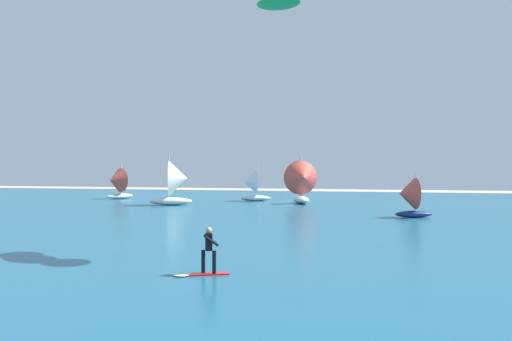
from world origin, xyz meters
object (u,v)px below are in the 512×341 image
at_px(kitesurfer, 203,258).
at_px(sailboat_far_right, 116,183).
at_px(sailboat_heeled_over, 251,185).
at_px(sailboat_near_shore, 408,197).
at_px(sailboat_leading, 177,182).
at_px(sailboat_center_horizon, 302,182).

distance_m(kitesurfer, sailboat_far_right, 52.70).
height_order(sailboat_heeled_over, sailboat_far_right, sailboat_far_right).
height_order(kitesurfer, sailboat_near_shore, sailboat_near_shore).
xyz_separation_m(sailboat_near_shore, sailboat_far_right, (-36.57, 17.88, 0.48)).
relative_size(sailboat_far_right, sailboat_leading, 0.85).
bearing_deg(sailboat_leading, kitesurfer, -63.70).
height_order(sailboat_center_horizon, sailboat_leading, sailboat_center_horizon).
distance_m(sailboat_far_right, sailboat_leading, 15.76).
distance_m(kitesurfer, sailboat_leading, 38.31).
height_order(sailboat_near_shore, sailboat_far_right, sailboat_far_right).
distance_m(sailboat_center_horizon, sailboat_far_right, 25.42).
height_order(sailboat_near_shore, sailboat_heeled_over, sailboat_heeled_over).
bearing_deg(kitesurfer, sailboat_heeled_over, 104.76).
bearing_deg(sailboat_far_right, kitesurfer, -55.57).
xyz_separation_m(sailboat_near_shore, sailboat_heeled_over, (-18.36, 18.34, 0.39)).
height_order(kitesurfer, sailboat_leading, sailboat_leading).
bearing_deg(sailboat_leading, sailboat_heeled_over, 60.75).
relative_size(kitesurfer, sailboat_far_right, 0.44).
height_order(sailboat_far_right, sailboat_leading, sailboat_leading).
relative_size(sailboat_center_horizon, sailboat_leading, 1.02).
height_order(sailboat_center_horizon, sailboat_far_right, sailboat_center_horizon).
bearing_deg(kitesurfer, sailboat_leading, 116.30).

